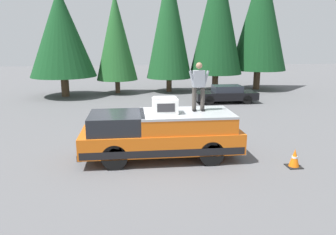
{
  "coord_description": "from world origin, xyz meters",
  "views": [
    {
      "loc": [
        -10.82,
        0.36,
        4.05
      ],
      "look_at": [
        0.46,
        -0.94,
        1.35
      ],
      "focal_mm": 34.42,
      "sensor_mm": 36.0,
      "label": 1
    }
  ],
  "objects_px": {
    "pickup_truck": "(161,134)",
    "parked_car_black": "(226,94)",
    "compressor_unit": "(165,105)",
    "person_on_truck_bed": "(199,85)",
    "traffic_cone": "(294,159)"
  },
  "relations": [
    {
      "from": "person_on_truck_bed",
      "to": "parked_car_black",
      "type": "relative_size",
      "value": 0.41
    },
    {
      "from": "pickup_truck",
      "to": "compressor_unit",
      "type": "height_order",
      "value": "compressor_unit"
    },
    {
      "from": "parked_car_black",
      "to": "traffic_cone",
      "type": "distance_m",
      "value": 11.44
    },
    {
      "from": "compressor_unit",
      "to": "traffic_cone",
      "type": "distance_m",
      "value": 4.62
    },
    {
      "from": "traffic_cone",
      "to": "parked_car_black",
      "type": "bearing_deg",
      "value": -5.19
    },
    {
      "from": "pickup_truck",
      "to": "traffic_cone",
      "type": "height_order",
      "value": "pickup_truck"
    },
    {
      "from": "person_on_truck_bed",
      "to": "pickup_truck",
      "type": "bearing_deg",
      "value": 97.46
    },
    {
      "from": "pickup_truck",
      "to": "parked_car_black",
      "type": "relative_size",
      "value": 1.35
    },
    {
      "from": "compressor_unit",
      "to": "parked_car_black",
      "type": "height_order",
      "value": "compressor_unit"
    },
    {
      "from": "pickup_truck",
      "to": "person_on_truck_bed",
      "type": "bearing_deg",
      "value": -82.54
    },
    {
      "from": "pickup_truck",
      "to": "traffic_cone",
      "type": "distance_m",
      "value": 4.52
    },
    {
      "from": "person_on_truck_bed",
      "to": "parked_car_black",
      "type": "bearing_deg",
      "value": -21.94
    },
    {
      "from": "traffic_cone",
      "to": "compressor_unit",
      "type": "bearing_deg",
      "value": 73.68
    },
    {
      "from": "pickup_truck",
      "to": "person_on_truck_bed",
      "type": "distance_m",
      "value": 2.15
    },
    {
      "from": "compressor_unit",
      "to": "person_on_truck_bed",
      "type": "distance_m",
      "value": 1.4
    }
  ]
}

